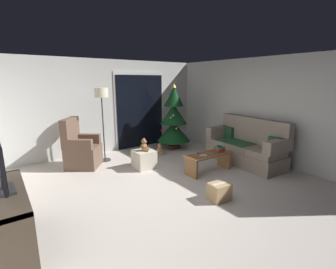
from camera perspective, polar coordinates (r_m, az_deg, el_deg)
The scene contains 20 objects.
ground_plane at distance 4.58m, azimuth 1.05°, elevation -12.68°, with size 7.00×7.00×0.00m, color #BCB2A8.
wall_back at distance 6.88m, azimuth -14.38°, elevation 6.35°, with size 5.72×0.12×2.50m, color beige.
wall_right at distance 6.32m, azimuth 22.50°, elevation 5.26°, with size 0.12×6.00×2.50m, color beige.
patio_door_frame at distance 7.26m, azimuth -6.53°, elevation 5.79°, with size 1.60×0.02×2.20m, color silver.
patio_door_glass at distance 7.25m, azimuth -6.45°, elevation 5.38°, with size 1.50×0.02×2.10m, color black.
couch at distance 6.12m, azimuth 17.86°, elevation -2.73°, with size 0.91×1.99×1.08m.
coffee_table at distance 5.35m, azimuth 9.50°, elevation -5.86°, with size 1.10×0.40×0.42m.
remote_graphite at distance 5.22m, azimuth 7.25°, elevation -4.49°, with size 0.04×0.16×0.02m, color #333338.
remote_white at distance 5.13m, azimuth 8.22°, elevation -4.83°, with size 0.04×0.16×0.02m, color silver.
book_stack at distance 5.48m, azimuth 11.92°, elevation -3.32°, with size 0.27×0.20×0.12m.
cell_phone at distance 5.46m, azimuth 11.98°, elevation -2.73°, with size 0.07×0.14×0.01m, color black.
christmas_tree at distance 7.01m, azimuth 1.35°, elevation 3.40°, with size 0.96×0.95×1.87m.
armchair at distance 5.91m, azimuth -19.72°, elevation -3.38°, with size 0.96×0.96×1.13m.
floor_lamp at distance 6.00m, azimuth -15.30°, elevation 7.88°, with size 0.32×0.32×1.78m.
media_shelf at distance 3.44m, azimuth -33.63°, elevation -17.44°, with size 0.40×1.40×0.75m.
television at distance 3.22m, azimuth -34.60°, elevation -5.80°, with size 0.21×0.84×0.61m.
ottoman at distance 5.57m, azimuth -5.63°, elevation -5.79°, with size 0.44×0.44×0.40m, color beige.
teddy_bear_chestnut at distance 5.48m, azimuth -5.59°, elevation -2.59°, with size 0.21×0.21×0.29m.
teddy_bear_honey_by_tree at distance 6.60m, azimuth -1.90°, elevation -3.53°, with size 0.21×0.22×0.29m.
cardboard_box_taped_mid_floor at distance 4.25m, azimuth 11.95°, elevation -12.95°, with size 0.36×0.30×0.29m.
Camera 1 is at (-2.47, -3.32, 1.96)m, focal length 25.99 mm.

